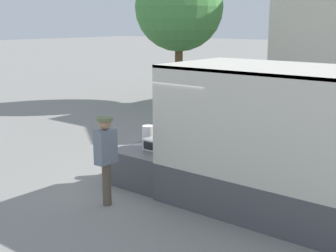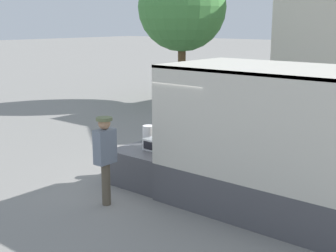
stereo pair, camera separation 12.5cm
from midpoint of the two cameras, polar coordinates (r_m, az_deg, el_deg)
The scene contains 7 objects.
ground_plane at distance 10.85m, azimuth 2.77°, elevation -7.15°, with size 160.00×160.00×0.00m, color gray.
tailgate_deck at distance 11.16m, azimuth -0.20°, elevation -4.40°, with size 1.46×2.32×0.81m, color #4C4C51.
microwave at distance 10.62m, azimuth -1.08°, elevation -2.28°, with size 0.53×0.39×0.27m.
portable_generator at distance 11.23m, azimuth 1.37°, elevation -1.06°, with size 0.60×0.55×0.55m.
orange_bucket at distance 11.39m, azimuth -2.06°, elevation -0.92°, with size 0.30×0.30×0.39m.
worker_person at distance 9.44m, azimuth -7.30°, elevation -3.07°, with size 0.33×0.44×1.83m.
street_tree at distance 21.61m, azimuth 1.90°, elevation 14.27°, with size 3.97×3.97×6.29m.
Camera 2 is at (6.18, -8.13, 3.67)m, focal length 50.00 mm.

